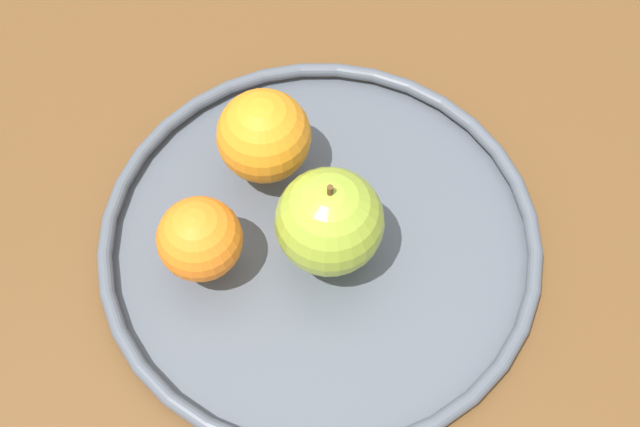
# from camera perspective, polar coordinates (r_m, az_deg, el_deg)

# --- Properties ---
(ground_plane) EXTENTS (1.12, 1.12, 0.04)m
(ground_plane) POSITION_cam_1_polar(r_m,az_deg,el_deg) (0.67, 0.00, -2.89)
(ground_plane) COLOR brown
(fruit_bowl) EXTENTS (0.35, 0.35, 0.02)m
(fruit_bowl) POSITION_cam_1_polar(r_m,az_deg,el_deg) (0.64, 0.00, -1.71)
(fruit_bowl) COLOR #4F555E
(fruit_bowl) RESTS_ON ground_plane
(apple) EXTENTS (0.08, 0.08, 0.09)m
(apple) POSITION_cam_1_polar(r_m,az_deg,el_deg) (0.60, 0.67, -0.59)
(apple) COLOR #95AE31
(apple) RESTS_ON fruit_bowl
(orange_center) EXTENTS (0.06, 0.06, 0.06)m
(orange_center) POSITION_cam_1_polar(r_m,az_deg,el_deg) (0.60, -8.44, -1.79)
(orange_center) COLOR orange
(orange_center) RESTS_ON fruit_bowl
(orange_front_right) EXTENTS (0.08, 0.08, 0.08)m
(orange_front_right) POSITION_cam_1_polar(r_m,az_deg,el_deg) (0.64, -3.97, 5.46)
(orange_front_right) COLOR orange
(orange_front_right) RESTS_ON fruit_bowl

